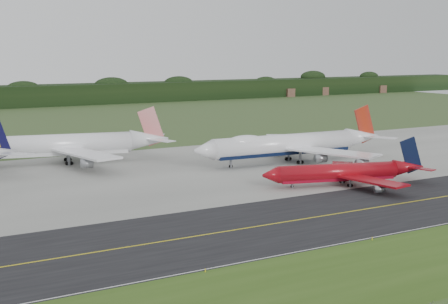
% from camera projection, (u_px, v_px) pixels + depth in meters
% --- Properties ---
extents(ground, '(600.00, 600.00, 0.00)m').
position_uv_depth(ground, '(308.00, 212.00, 123.86)').
color(ground, '#374E24').
rests_on(ground, ground).
extents(grass_verge, '(400.00, 30.00, 0.01)m').
position_uv_depth(grass_verge, '(448.00, 263.00, 93.68)').
color(grass_verge, '#314E17').
rests_on(grass_verge, ground).
extents(taxiway, '(400.00, 32.00, 0.02)m').
position_uv_depth(taxiway, '(321.00, 216.00, 120.41)').
color(taxiway, black).
rests_on(taxiway, ground).
extents(apron, '(400.00, 78.00, 0.01)m').
position_uv_depth(apron, '(194.00, 170.00, 167.84)').
color(apron, slate).
rests_on(apron, ground).
extents(taxiway_centreline, '(400.00, 0.40, 0.00)m').
position_uv_depth(taxiway_centreline, '(321.00, 216.00, 120.41)').
color(taxiway_centreline, gold).
rests_on(taxiway_centreline, taxiway).
extents(taxiway_edge_line, '(400.00, 0.25, 0.00)m').
position_uv_depth(taxiway_edge_line, '(377.00, 237.00, 107.04)').
color(taxiway_edge_line, silver).
rests_on(taxiway_edge_line, taxiway).
extents(horizon_treeline, '(700.00, 25.00, 12.00)m').
position_uv_depth(horizon_treeline, '(22.00, 97.00, 359.09)').
color(horizon_treeline, black).
rests_on(horizon_treeline, ground).
extents(jet_ba_747, '(62.07, 51.42, 15.61)m').
position_uv_depth(jet_ba_747, '(290.00, 144.00, 177.78)').
color(jet_ba_747, white).
rests_on(jet_ba_747, ground).
extents(jet_red_737, '(40.65, 32.44, 11.14)m').
position_uv_depth(jet_red_737, '(346.00, 172.00, 148.24)').
color(jet_red_737, maroon).
rests_on(jet_red_737, ground).
extents(jet_star_tail, '(58.86, 48.48, 15.61)m').
position_uv_depth(jet_star_tail, '(67.00, 145.00, 176.74)').
color(jet_star_tail, white).
rests_on(jet_star_tail, ground).
extents(edge_marker_left, '(0.16, 0.16, 0.50)m').
position_uv_depth(edge_marker_left, '(205.00, 270.00, 89.96)').
color(edge_marker_left, yellow).
rests_on(edge_marker_left, ground).
extents(edge_marker_center, '(0.16, 0.16, 0.50)m').
position_uv_depth(edge_marker_center, '(372.00, 239.00, 105.22)').
color(edge_marker_center, yellow).
rests_on(edge_marker_center, ground).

